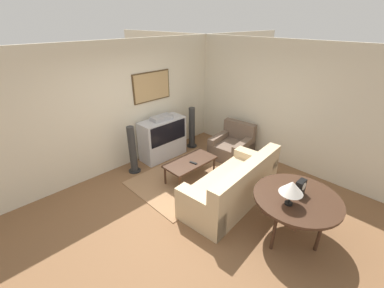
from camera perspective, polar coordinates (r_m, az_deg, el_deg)
ground_plane at (r=4.78m, az=-0.56°, el=-13.54°), size 12.00×12.00×0.00m
wall_back at (r=5.69m, az=-15.72°, el=7.79°), size 12.00×0.10×2.70m
wall_right at (r=6.06m, az=17.84°, el=8.58°), size 0.06×12.00×2.70m
area_rug at (r=5.52m, az=-0.77°, el=-7.39°), size 2.26×1.62×0.01m
tv at (r=6.14m, az=-6.53°, el=1.34°), size 1.10×0.48×1.05m
couch at (r=4.75m, az=9.10°, el=-9.39°), size 2.08×1.04×0.90m
armchair at (r=6.28m, az=8.95°, el=-0.56°), size 0.97×0.91×0.80m
coffee_table at (r=5.27m, az=-0.36°, el=-4.23°), size 1.09×0.54×0.43m
console_table at (r=4.11m, az=22.28°, el=-11.55°), size 1.25×1.25×0.74m
table_lamp at (r=3.74m, az=21.29°, el=-9.00°), size 0.32×0.32×0.37m
mantel_clock at (r=4.08m, az=22.95°, el=-8.87°), size 0.18×0.10×0.23m
remote at (r=5.16m, az=0.29°, el=-4.20°), size 0.07×0.17×0.02m
speaker_tower_left at (r=5.63m, az=-13.07°, el=-1.52°), size 0.27×0.27×1.06m
speaker_tower_right at (r=6.61m, az=-0.03°, el=3.46°), size 0.27×0.27×1.06m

